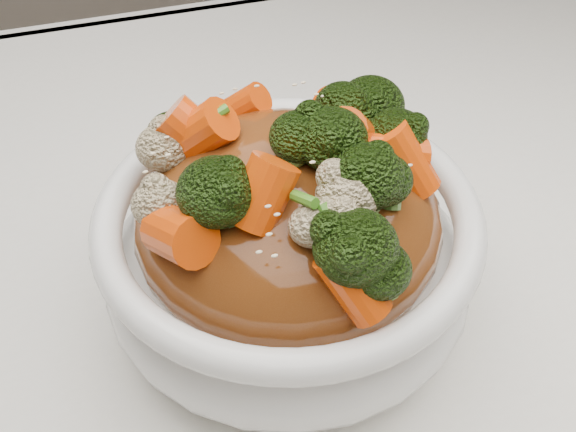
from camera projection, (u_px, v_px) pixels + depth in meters
name	position (u px, v px, depth m)	size (l,w,h in m)	color
tablecloth	(265.00, 271.00, 0.51)	(1.20, 0.80, 0.04)	white
bowl	(288.00, 256.00, 0.43)	(0.23, 0.23, 0.09)	white
sauce_base	(288.00, 220.00, 0.41)	(0.19, 0.19, 0.10)	#602F10
carrots	(288.00, 130.00, 0.36)	(0.19, 0.19, 0.05)	#E84907
broccoli	(288.00, 131.00, 0.36)	(0.19, 0.19, 0.05)	black
cauliflower	(288.00, 135.00, 0.37)	(0.19, 0.19, 0.04)	#C9B589
scallions	(288.00, 128.00, 0.36)	(0.14, 0.14, 0.02)	#3E7D1C
sesame_seeds	(288.00, 128.00, 0.36)	(0.17, 0.17, 0.01)	beige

